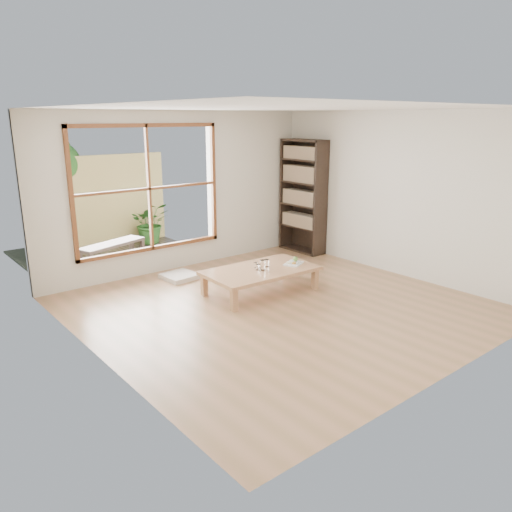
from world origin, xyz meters
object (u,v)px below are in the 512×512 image
(low_table, at_px, (261,272))
(garden_bench, at_px, (112,246))
(bookshelf, at_px, (303,197))
(food_tray, at_px, (294,262))

(low_table, xyz_separation_m, garden_bench, (-1.11, 2.66, 0.04))
(bookshelf, distance_m, garden_bench, 3.58)
(bookshelf, relative_size, food_tray, 5.71)
(low_table, height_order, food_tray, food_tray)
(bookshelf, xyz_separation_m, food_tray, (-1.58, -1.43, -0.67))
(bookshelf, height_order, garden_bench, bookshelf)
(low_table, height_order, garden_bench, garden_bench)
(low_table, bearing_deg, bookshelf, 33.96)
(low_table, xyz_separation_m, food_tray, (0.55, -0.12, 0.07))
(low_table, bearing_deg, food_tray, -9.73)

